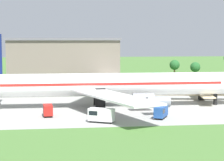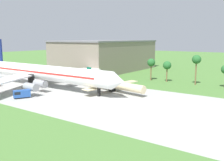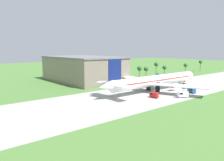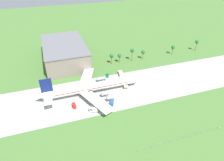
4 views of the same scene
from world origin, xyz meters
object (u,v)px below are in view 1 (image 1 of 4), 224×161
at_px(fuel_truck, 161,112).
at_px(regional_aircraft, 201,91).
at_px(baggage_tug, 101,115).
at_px(terminal_building, 64,61).
at_px(jet_airliner, 107,85).
at_px(catering_van, 48,110).

bearing_deg(fuel_truck, regional_aircraft, 54.81).
relative_size(baggage_tug, terminal_building, 0.09).
bearing_deg(fuel_truck, jet_airliner, 121.89).
distance_m(regional_aircraft, fuel_truck, 30.71).
distance_m(regional_aircraft, terminal_building, 62.40).
bearing_deg(baggage_tug, fuel_truck, 12.55).
bearing_deg(terminal_building, regional_aircraft, -51.65).
height_order(jet_airliner, baggage_tug, jet_airliner).
bearing_deg(catering_van, jet_airliner, 37.20).
bearing_deg(jet_airliner, regional_aircraft, 17.63).
relative_size(fuel_truck, catering_van, 1.29).
bearing_deg(jet_airliner, catering_van, -142.80).
distance_m(regional_aircraft, baggage_tug, 41.93).
height_order(jet_airliner, regional_aircraft, jet_airliner).
bearing_deg(regional_aircraft, catering_van, -154.88).
xyz_separation_m(jet_airliner, baggage_tug, (-3.34, -19.24, -4.15)).
relative_size(regional_aircraft, catering_van, 6.67).
distance_m(fuel_truck, terminal_building, 77.01).
relative_size(jet_airliner, terminal_building, 1.26).
xyz_separation_m(regional_aircraft, catering_van, (-42.27, -19.82, -1.15)).
xyz_separation_m(regional_aircraft, fuel_truck, (-17.69, -25.08, -1.15)).
relative_size(regional_aircraft, fuel_truck, 5.16).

